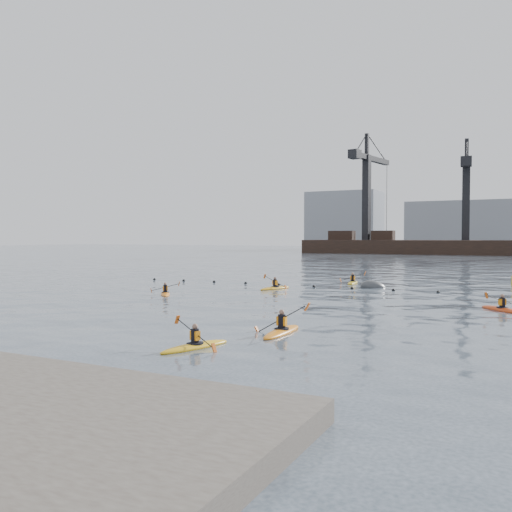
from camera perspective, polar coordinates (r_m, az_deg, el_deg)
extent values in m
plane|color=#313E48|center=(20.57, -11.21, -8.60)|extent=(400.00, 400.00, 0.00)
sphere|color=black|center=(48.57, -10.65, -2.45)|extent=(0.24, 0.24, 0.24)
sphere|color=black|center=(46.94, -7.62, -2.59)|extent=(0.24, 0.24, 0.24)
sphere|color=black|center=(45.38, -4.43, -2.73)|extent=(0.24, 0.24, 0.24)
sphere|color=black|center=(43.88, -1.09, -2.89)|extent=(0.24, 0.24, 0.24)
sphere|color=black|center=(42.44, 2.41, -3.06)|extent=(0.24, 0.24, 0.24)
sphere|color=black|center=(41.14, 6.12, -3.23)|extent=(0.24, 0.24, 0.24)
sphere|color=black|center=(40.06, 10.08, -3.39)|extent=(0.24, 0.24, 0.24)
sphere|color=black|center=(39.27, 14.27, -3.52)|extent=(0.24, 0.24, 0.24)
sphere|color=black|center=(38.82, 18.63, -3.63)|extent=(0.24, 0.24, 0.24)
sphere|color=black|center=(38.68, 23.08, -3.71)|extent=(0.24, 0.24, 0.24)
cube|color=black|center=(126.56, 21.17, 0.54)|extent=(72.00, 12.00, 4.50)
cube|color=black|center=(132.26, 9.02, 2.16)|extent=(6.00, 3.00, 2.20)
cube|color=black|center=(129.55, 13.24, 2.14)|extent=(5.00, 3.00, 2.20)
cube|color=black|center=(130.88, 11.56, 6.05)|extent=(1.85, 1.85, 20.00)
cube|color=black|center=(134.30, 12.09, 9.97)|extent=(4.31, 17.93, 1.20)
cube|color=black|center=(126.28, 10.35, 10.50)|extent=(2.62, 2.94, 2.00)
cube|color=black|center=(132.36, 11.60, 11.45)|extent=(0.93, 0.93, 5.00)
cube|color=black|center=(126.77, 21.23, 5.41)|extent=(1.73, 1.73, 17.00)
cube|color=black|center=(129.73, 21.29, 8.83)|extent=(2.50, 15.05, 1.20)
cube|color=black|center=(122.29, 21.26, 9.26)|extent=(2.42, 2.78, 2.00)
cube|color=black|center=(127.92, 21.30, 10.33)|extent=(0.87, 0.87, 5.00)
cube|color=gray|center=(174.09, 9.30, 3.70)|extent=(22.00, 14.00, 18.00)
cube|color=gray|center=(166.86, 20.85, 2.98)|extent=(30.00, 14.00, 14.00)
ellipsoid|color=orange|center=(21.43, 2.72, -8.02)|extent=(0.78, 3.33, 0.33)
cylinder|color=black|center=(21.41, 2.72, -7.66)|extent=(0.64, 0.64, 0.06)
cylinder|color=black|center=(21.36, 2.72, -6.90)|extent=(0.31, 0.31, 0.54)
cube|color=orange|center=(21.36, 2.72, -6.84)|extent=(0.38, 0.24, 0.35)
sphere|color=#8C6651|center=(21.31, 2.73, -5.94)|extent=(0.22, 0.22, 0.22)
cylinder|color=black|center=(21.34, 2.72, -6.62)|extent=(1.99, 0.11, 1.17)
cube|color=#D85914|center=(21.84, 0.13, -7.82)|extent=(0.23, 0.15, 0.33)
cube|color=#D85914|center=(20.90, 5.42, -5.35)|extent=(0.23, 0.15, 0.33)
ellipsoid|color=gold|center=(18.74, -6.43, -9.50)|extent=(1.38, 3.01, 0.30)
cylinder|color=black|center=(18.72, -6.44, -9.14)|extent=(0.69, 0.69, 0.06)
cylinder|color=black|center=(18.67, -6.44, -8.36)|extent=(0.28, 0.28, 0.48)
cube|color=orange|center=(18.67, -6.44, -8.30)|extent=(0.38, 0.29, 0.31)
sphere|color=#8C6651|center=(18.61, -6.44, -7.38)|extent=(0.19, 0.19, 0.19)
cylinder|color=black|center=(18.65, -6.44, -8.08)|extent=(1.82, 0.55, 0.82)
cube|color=#D85914|center=(19.31, -8.29, -6.64)|extent=(0.19, 0.17, 0.31)
cube|color=#D85914|center=(18.03, -4.45, -9.61)|extent=(0.19, 0.17, 0.31)
ellipsoid|color=orange|center=(36.08, -9.53, -3.97)|extent=(2.14, 2.60, 0.28)
cylinder|color=black|center=(36.07, -9.53, -3.79)|extent=(0.74, 0.74, 0.05)
cylinder|color=black|center=(36.05, -9.53, -3.40)|extent=(0.26, 0.26, 0.46)
cube|color=orange|center=(36.05, -9.53, -3.37)|extent=(0.37, 0.35, 0.30)
sphere|color=#8C6651|center=(36.02, -9.53, -2.91)|extent=(0.19, 0.19, 0.19)
cylinder|color=black|center=(36.04, -9.53, -3.26)|extent=(1.54, 1.16, 0.49)
cube|color=#D85914|center=(36.07, -10.96, -3.60)|extent=(0.16, 0.17, 0.30)
cube|color=#D85914|center=(36.04, -8.10, -2.91)|extent=(0.16, 0.17, 0.30)
ellipsoid|color=gold|center=(39.39, 2.01, -3.43)|extent=(1.45, 3.18, 0.31)
cylinder|color=black|center=(39.38, 2.01, -3.25)|extent=(0.72, 0.72, 0.06)
cylinder|color=black|center=(39.35, 2.02, -2.85)|extent=(0.29, 0.29, 0.51)
cube|color=orange|center=(39.35, 2.02, -2.83)|extent=(0.40, 0.30, 0.33)
sphere|color=#8C6651|center=(39.33, 2.02, -2.36)|extent=(0.21, 0.21, 0.21)
cylinder|color=black|center=(39.35, 2.02, -2.71)|extent=(1.96, 0.58, 0.78)
cube|color=#D85914|center=(39.97, 0.93, -2.14)|extent=(0.19, 0.18, 0.33)
cube|color=#D85914|center=(38.74, 3.14, -3.30)|extent=(0.19, 0.18, 0.33)
ellipsoid|color=#C93D12|center=(30.58, 24.49, -5.19)|extent=(2.50, 2.65, 0.30)
cylinder|color=black|center=(30.56, 24.49, -4.96)|extent=(0.81, 0.81, 0.06)
cylinder|color=black|center=(30.53, 24.50, -4.46)|extent=(0.28, 0.28, 0.49)
cube|color=orange|center=(30.53, 24.50, -4.43)|extent=(0.39, 0.39, 0.32)
sphere|color=#8C6651|center=(30.50, 24.51, -3.84)|extent=(0.20, 0.20, 0.20)
cylinder|color=black|center=(30.52, 24.50, -4.29)|extent=(1.50, 1.38, 0.66)
cube|color=#D85914|center=(29.88, 23.09, -3.84)|extent=(0.19, 0.19, 0.32)
ellipsoid|color=gold|center=(44.80, 10.14, -2.81)|extent=(0.99, 3.16, 0.31)
cylinder|color=black|center=(44.79, 10.14, -2.65)|extent=(0.65, 0.65, 0.06)
cylinder|color=black|center=(44.77, 10.15, -2.30)|extent=(0.29, 0.29, 0.51)
cube|color=orange|center=(44.77, 10.15, -2.27)|extent=(0.37, 0.25, 0.33)
sphere|color=#8C6651|center=(44.75, 10.15, -1.86)|extent=(0.20, 0.20, 0.20)
cylinder|color=black|center=(44.76, 10.15, -2.17)|extent=(2.04, 0.28, 0.69)
cube|color=#D85914|center=(44.97, 8.90, -2.54)|extent=(0.16, 0.15, 0.33)
cube|color=#D85914|center=(44.58, 11.41, -1.81)|extent=(0.16, 0.15, 0.33)
ellipsoid|color=#3E4144|center=(41.54, 12.25, -3.25)|extent=(2.47, 2.31, 1.42)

